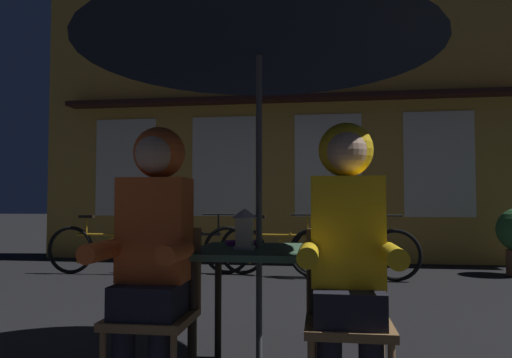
% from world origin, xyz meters
% --- Properties ---
extents(cafe_table, '(0.72, 0.72, 0.74)m').
position_xyz_m(cafe_table, '(0.00, 0.00, 0.64)').
color(cafe_table, '#42664C').
rests_on(cafe_table, ground_plane).
extents(patio_umbrella, '(2.10, 2.10, 2.31)m').
position_xyz_m(patio_umbrella, '(0.00, 0.00, 2.06)').
color(patio_umbrella, '#4C4C51').
rests_on(patio_umbrella, ground_plane).
extents(lantern, '(0.11, 0.11, 0.23)m').
position_xyz_m(lantern, '(-0.07, -0.07, 0.86)').
color(lantern, white).
rests_on(lantern, cafe_table).
extents(chair_left, '(0.40, 0.40, 0.87)m').
position_xyz_m(chair_left, '(-0.48, -0.37, 0.49)').
color(chair_left, olive).
rests_on(chair_left, ground_plane).
extents(chair_right, '(0.40, 0.40, 0.87)m').
position_xyz_m(chair_right, '(0.48, -0.37, 0.49)').
color(chair_right, olive).
rests_on(chair_right, ground_plane).
extents(person_left_hooded, '(0.45, 0.56, 1.40)m').
position_xyz_m(person_left_hooded, '(-0.48, -0.43, 0.85)').
color(person_left_hooded, black).
rests_on(person_left_hooded, ground_plane).
extents(person_right_hooded, '(0.45, 0.56, 1.40)m').
position_xyz_m(person_right_hooded, '(0.48, -0.43, 0.85)').
color(person_right_hooded, black).
rests_on(person_right_hooded, ground_plane).
extents(shopfront_building, '(10.00, 0.93, 6.20)m').
position_xyz_m(shopfront_building, '(0.47, 5.40, 3.09)').
color(shopfront_building, gold).
rests_on(shopfront_building, ground_plane).
extents(bicycle_nearest, '(1.68, 0.12, 0.84)m').
position_xyz_m(bicycle_nearest, '(-2.59, 3.42, 0.35)').
color(bicycle_nearest, black).
rests_on(bicycle_nearest, ground_plane).
extents(bicycle_second, '(1.68, 0.15, 0.84)m').
position_xyz_m(bicycle_second, '(-1.45, 3.65, 0.35)').
color(bicycle_second, black).
rests_on(bicycle_second, ground_plane).
extents(bicycle_third, '(1.68, 0.20, 0.84)m').
position_xyz_m(bicycle_third, '(-0.22, 3.64, 0.35)').
color(bicycle_third, black).
rests_on(bicycle_third, ground_plane).
extents(bicycle_fourth, '(1.68, 0.20, 0.84)m').
position_xyz_m(bicycle_fourth, '(0.76, 3.44, 0.35)').
color(bicycle_fourth, black).
rests_on(bicycle_fourth, ground_plane).
extents(book, '(0.24, 0.20, 0.02)m').
position_xyz_m(book, '(-0.13, 0.20, 0.75)').
color(book, '#661E7A').
rests_on(book, cafe_table).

